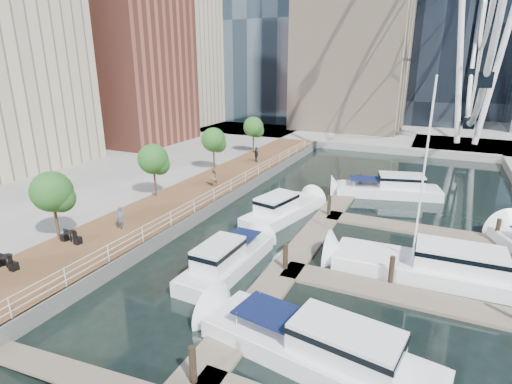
{
  "coord_description": "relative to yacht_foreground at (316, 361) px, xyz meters",
  "views": [
    {
      "loc": [
        10.5,
        -12.38,
        12.04
      ],
      "look_at": [
        -1.29,
        13.04,
        3.0
      ],
      "focal_mm": 28.0,
      "sensor_mm": 36.0,
      "label": 1
    }
  ],
  "objects": [
    {
      "name": "boardwalk",
      "position": [
        -15.95,
        13.67,
        0.5
      ],
      "size": [
        6.0,
        60.0,
        1.0
      ],
      "primitive_type": "cube",
      "color": "brown",
      "rests_on": "ground"
    },
    {
      "name": "land_far",
      "position": [
        -6.95,
        100.67,
        0.5
      ],
      "size": [
        200.0,
        114.0,
        1.0
      ],
      "primitive_type": "cube",
      "color": "gray",
      "rests_on": "ground"
    },
    {
      "name": "floating_docks",
      "position": [
        1.02,
        8.65,
        0.49
      ],
      "size": [
        16.0,
        34.0,
        2.6
      ],
      "color": "#6D6051",
      "rests_on": "ground"
    },
    {
      "name": "street_trees",
      "position": [
        -18.35,
        12.67,
        4.29
      ],
      "size": [
        2.6,
        42.6,
        4.6
      ],
      "color": "#3F2B1C",
      "rests_on": "ground"
    },
    {
      "name": "pedestrian_mid",
      "position": [
        -15.22,
        17.25,
        1.86
      ],
      "size": [
        0.94,
        1.03,
        1.72
      ],
      "primitive_type": "imported",
      "rotation": [
        0.0,
        0.0,
        -2.01
      ],
      "color": "#7D6857",
      "rests_on": "boardwalk"
    },
    {
      "name": "midrise_condos",
      "position": [
        -40.52,
        25.49,
        13.42
      ],
      "size": [
        19.0,
        67.0,
        28.0
      ],
      "color": "#BCAD8E",
      "rests_on": "ground"
    },
    {
      "name": "pedestrian_far",
      "position": [
        -15.7,
        27.89,
        1.91
      ],
      "size": [
        1.11,
        1.0,
        1.82
      ],
      "primitive_type": "imported",
      "rotation": [
        0.0,
        0.0,
        2.49
      ],
      "color": "#31363E",
      "rests_on": "boardwalk"
    },
    {
      "name": "yacht_foreground",
      "position": [
        0.0,
        0.0,
        0.0
      ],
      "size": [
        11.52,
        4.68,
        2.15
      ],
      "primitive_type": null,
      "rotation": [
        0.0,
        0.0,
        1.42
      ],
      "color": "white",
      "rests_on": "ground"
    },
    {
      "name": "pier",
      "position": [
        7.05,
        50.67,
        0.5
      ],
      "size": [
        14.0,
        12.0,
        1.0
      ],
      "primitive_type": "cube",
      "color": "gray",
      "rests_on": "ground"
    },
    {
      "name": "ground",
      "position": [
        -6.95,
        -1.33,
        0.0
      ],
      "size": [
        520.0,
        520.0,
        0.0
      ],
      "primitive_type": "plane",
      "color": "black",
      "rests_on": "ground"
    },
    {
      "name": "seawall",
      "position": [
        -12.95,
        13.67,
        0.5
      ],
      "size": [
        0.25,
        60.0,
        1.0
      ],
      "primitive_type": "cube",
      "color": "#595954",
      "rests_on": "ground"
    },
    {
      "name": "railing",
      "position": [
        -13.05,
        13.67,
        1.52
      ],
      "size": [
        0.1,
        60.0,
        1.05
      ],
      "primitive_type": null,
      "color": "white",
      "rests_on": "boardwalk"
    },
    {
      "name": "pedestrian_near",
      "position": [
        -15.75,
        5.62,
        1.84
      ],
      "size": [
        0.66,
        0.48,
        1.67
      ],
      "primitive_type": "imported",
      "rotation": [
        0.0,
        0.0,
        0.13
      ],
      "color": "#4B5364",
      "rests_on": "boardwalk"
    },
    {
      "name": "moored_yachts",
      "position": [
        3.04,
        9.67,
        0.0
      ],
      "size": [
        25.22,
        40.6,
        11.5
      ],
      "color": "white",
      "rests_on": "ground"
    }
  ]
}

